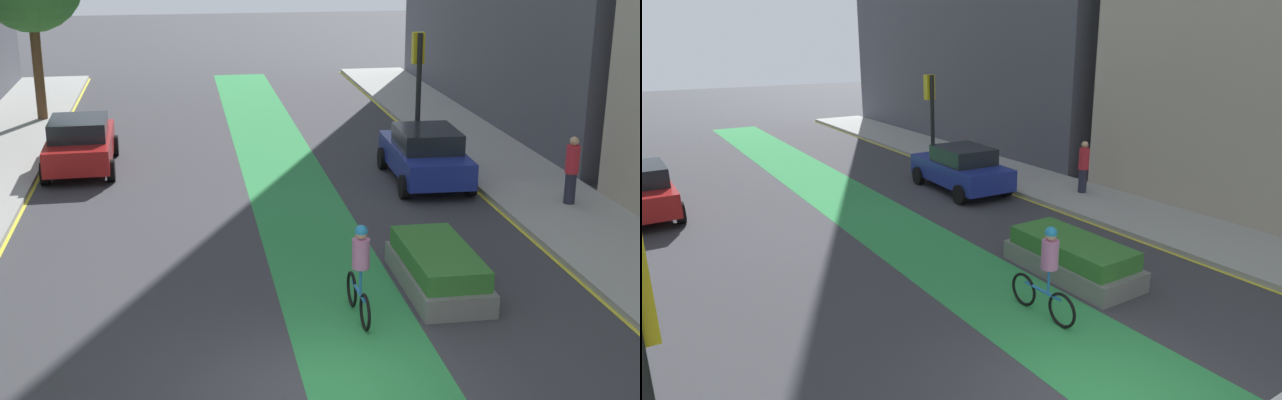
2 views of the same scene
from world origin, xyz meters
TOP-DOWN VIEW (x-y plane):
  - bike_lane_paint at (1.01, 0.00)m, footprint 2.40×60.00m
  - traffic_signal_far_right at (5.38, 14.01)m, footprint 0.35×0.52m
  - car_blue_right_far at (4.81, 10.99)m, footprint 2.15×4.27m
  - cyclist_in_lane at (1.18, 2.59)m, footprint 0.32×1.73m
  - pedestrian_sidewalk_right_a at (7.78, 8.07)m, footprint 0.34×0.34m
  - median_planter at (3.01, 3.75)m, footprint 1.40×3.19m

SIDE VIEW (x-z plane):
  - bike_lane_paint at x=1.01m, z-range 0.00..0.01m
  - median_planter at x=3.01m, z-range -0.02..0.83m
  - car_blue_right_far at x=4.81m, z-range 0.02..1.59m
  - cyclist_in_lane at x=1.18m, z-range 0.04..1.90m
  - pedestrian_sidewalk_right_a at x=7.78m, z-range 0.17..1.91m
  - traffic_signal_far_right at x=5.38m, z-range 0.78..4.58m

